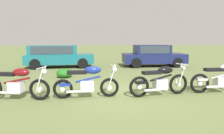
{
  "coord_description": "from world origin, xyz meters",
  "views": [
    {
      "loc": [
        -0.96,
        -6.55,
        1.79
      ],
      "look_at": [
        -0.3,
        0.64,
        0.81
      ],
      "focal_mm": 32.4,
      "sensor_mm": 36.0,
      "label": 1
    }
  ],
  "objects_px": {
    "motorcycle_silver": "(221,78)",
    "shrub_low": "(65,73)",
    "car_teal": "(57,54)",
    "motorcycle_maroon": "(16,84)",
    "motorcycle_blue": "(87,82)",
    "motorcycle_black": "(160,81)",
    "car_navy": "(153,54)"
  },
  "relations": [
    {
      "from": "motorcycle_silver",
      "to": "shrub_low",
      "type": "xyz_separation_m",
      "value": [
        -5.7,
        3.27,
        -0.27
      ]
    },
    {
      "from": "motorcycle_silver",
      "to": "shrub_low",
      "type": "distance_m",
      "value": 6.58
    },
    {
      "from": "motorcycle_silver",
      "to": "shrub_low",
      "type": "relative_size",
      "value": 2.65
    },
    {
      "from": "car_teal",
      "to": "motorcycle_maroon",
      "type": "bearing_deg",
      "value": -94.21
    },
    {
      "from": "motorcycle_blue",
      "to": "motorcycle_black",
      "type": "relative_size",
      "value": 0.99
    },
    {
      "from": "motorcycle_blue",
      "to": "shrub_low",
      "type": "height_order",
      "value": "motorcycle_blue"
    },
    {
      "from": "motorcycle_blue",
      "to": "shrub_low",
      "type": "bearing_deg",
      "value": 105.8
    },
    {
      "from": "motorcycle_silver",
      "to": "car_teal",
      "type": "height_order",
      "value": "car_teal"
    },
    {
      "from": "car_navy",
      "to": "car_teal",
      "type": "bearing_deg",
      "value": -179.72
    },
    {
      "from": "shrub_low",
      "to": "motorcycle_black",
      "type": "bearing_deg",
      "value": -44.51
    },
    {
      "from": "car_navy",
      "to": "shrub_low",
      "type": "xyz_separation_m",
      "value": [
        -5.36,
        -3.65,
        -0.58
      ]
    },
    {
      "from": "motorcycle_black",
      "to": "shrub_low",
      "type": "xyz_separation_m",
      "value": [
        -3.51,
        3.45,
        -0.27
      ]
    },
    {
      "from": "motorcycle_silver",
      "to": "car_teal",
      "type": "distance_m",
      "value": 9.65
    },
    {
      "from": "motorcycle_silver",
      "to": "shrub_low",
      "type": "bearing_deg",
      "value": 149.55
    },
    {
      "from": "motorcycle_black",
      "to": "motorcycle_maroon",
      "type": "bearing_deg",
      "value": 169.38
    },
    {
      "from": "motorcycle_black",
      "to": "motorcycle_silver",
      "type": "bearing_deg",
      "value": -6.34
    },
    {
      "from": "motorcycle_silver",
      "to": "car_navy",
      "type": "bearing_deg",
      "value": 92.23
    },
    {
      "from": "motorcycle_maroon",
      "to": "motorcycle_black",
      "type": "height_order",
      "value": "same"
    },
    {
      "from": "motorcycle_maroon",
      "to": "car_navy",
      "type": "bearing_deg",
      "value": 59.18
    },
    {
      "from": "motorcycle_maroon",
      "to": "car_teal",
      "type": "relative_size",
      "value": 0.49
    },
    {
      "from": "motorcycle_silver",
      "to": "car_teal",
      "type": "relative_size",
      "value": 0.49
    },
    {
      "from": "motorcycle_maroon",
      "to": "motorcycle_black",
      "type": "bearing_deg",
      "value": 11.03
    },
    {
      "from": "motorcycle_blue",
      "to": "motorcycle_maroon",
      "type": "bearing_deg",
      "value": 177.07
    },
    {
      "from": "motorcycle_maroon",
      "to": "motorcycle_silver",
      "type": "xyz_separation_m",
      "value": [
        6.64,
        0.22,
        0.01
      ]
    },
    {
      "from": "motorcycle_blue",
      "to": "motorcycle_silver",
      "type": "distance_m",
      "value": 4.52
    },
    {
      "from": "car_teal",
      "to": "car_navy",
      "type": "distance_m",
      "value": 6.33
    },
    {
      "from": "shrub_low",
      "to": "motorcycle_maroon",
      "type": "bearing_deg",
      "value": -104.98
    },
    {
      "from": "motorcycle_blue",
      "to": "car_navy",
      "type": "distance_m",
      "value": 8.27
    },
    {
      "from": "motorcycle_black",
      "to": "motorcycle_silver",
      "type": "distance_m",
      "value": 2.2
    },
    {
      "from": "motorcycle_maroon",
      "to": "motorcycle_blue",
      "type": "height_order",
      "value": "same"
    },
    {
      "from": "motorcycle_black",
      "to": "car_teal",
      "type": "height_order",
      "value": "car_teal"
    },
    {
      "from": "motorcycle_blue",
      "to": "car_navy",
      "type": "bearing_deg",
      "value": 56.64
    }
  ]
}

